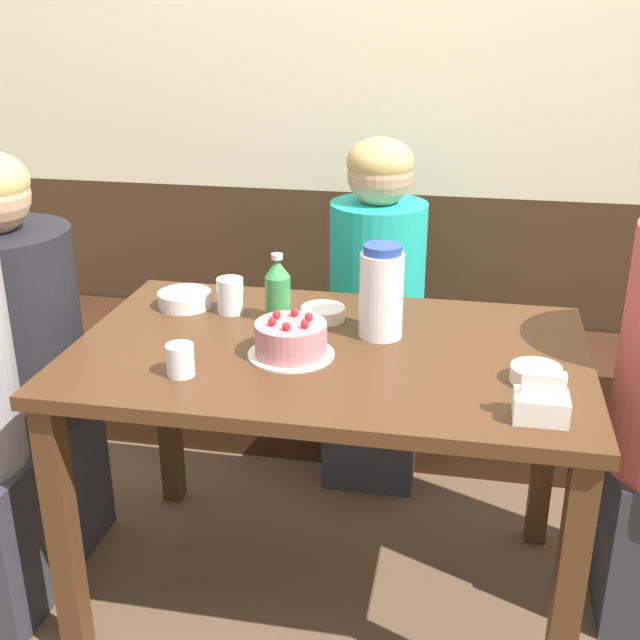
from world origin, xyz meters
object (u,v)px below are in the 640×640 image
soju_bottle (278,290)px  glass_water_tall (180,360)px  water_pitcher (381,292)px  person_dark_striped (16,365)px  napkin_holder (541,403)px  glass_tumbler_short (230,296)px  bowl_soup_white (536,374)px  bowl_side_dish (323,313)px  person_teal_shirt (376,323)px  birthday_cake (291,339)px  bowl_rice_small (185,299)px  bench_seat (369,389)px

soju_bottle → glass_water_tall: soju_bottle is taller
water_pitcher → person_dark_striped: bearing=-176.6°
napkin_holder → glass_tumbler_short: 0.92m
glass_tumbler_short → bowl_soup_white: bearing=-19.4°
bowl_side_dish → person_teal_shirt: bearing=79.6°
bowl_soup_white → glass_water_tall: glass_water_tall is taller
birthday_cake → bowl_rice_small: (-0.36, 0.26, -0.02)m
bowl_soup_white → bowl_side_dish: bowl_soup_white is taller
glass_water_tall → water_pitcher: bearing=37.0°
soju_bottle → bowl_side_dish: 0.14m
bench_seat → glass_water_tall: (-0.30, -1.05, 0.57)m
bench_seat → bowl_soup_white: bowl_soup_white is taller
soju_bottle → bowl_rice_small: bearing=169.6°
water_pitcher → person_teal_shirt: (-0.08, 0.56, -0.31)m
person_teal_shirt → napkin_holder: bearing=25.9°
napkin_holder → person_dark_striped: size_ratio=0.09×
person_dark_striped → bench_seat: bearing=41.6°
soju_bottle → bowl_rice_small: (-0.28, 0.05, -0.07)m
glass_water_tall → person_dark_striped: (-0.59, 0.26, -0.18)m
bench_seat → napkin_holder: size_ratio=25.22×
bench_seat → glass_tumbler_short: (-0.31, -0.65, 0.58)m
bowl_rice_small → person_dark_striped: (-0.45, -0.16, -0.17)m
bowl_rice_small → glass_water_tall: bearing=-71.3°
bench_seat → person_dark_striped: size_ratio=2.34×
person_dark_striped → bowl_soup_white: bearing=-5.7°
bowl_soup_white → bowl_rice_small: (-0.93, 0.30, 0.00)m
bowl_soup_white → bowl_side_dish: 0.61m
person_teal_shirt → bowl_soup_white: bearing=31.0°
bowl_side_dish → person_teal_shirt: 0.53m
bowl_soup_white → water_pitcher: bearing=152.2°
birthday_cake → glass_tumbler_short: birthday_cake is taller
bowl_side_dish → person_dark_striped: person_dark_striped is taller
birthday_cake → water_pitcher: (0.20, 0.16, 0.08)m
bowl_soup_white → person_teal_shirt: size_ratio=0.10×
bowl_side_dish → bowl_soup_white: bearing=-27.4°
birthday_cake → soju_bottle: soju_bottle is taller
bowl_soup_white → bowl_rice_small: 0.98m
bowl_side_dish → soju_bottle: bearing=-164.6°
water_pitcher → glass_water_tall: water_pitcher is taller
bowl_side_dish → glass_water_tall: 0.47m
bowl_rice_small → water_pitcher: bearing=-10.3°
bench_seat → bowl_rice_small: 0.95m
bowl_rice_small → glass_tumbler_short: size_ratio=1.52×
bench_seat → person_dark_striped: (-0.89, -0.79, 0.38)m
water_pitcher → bowl_rice_small: bearing=169.7°
napkin_holder → bowl_rice_small: napkin_holder is taller
bowl_soup_white → glass_tumbler_short: glass_tumbler_short is taller
glass_water_tall → birthday_cake: bearing=34.5°
soju_bottle → glass_tumbler_short: bearing=166.6°
bowl_rice_small → bowl_side_dish: (0.40, -0.02, -0.00)m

